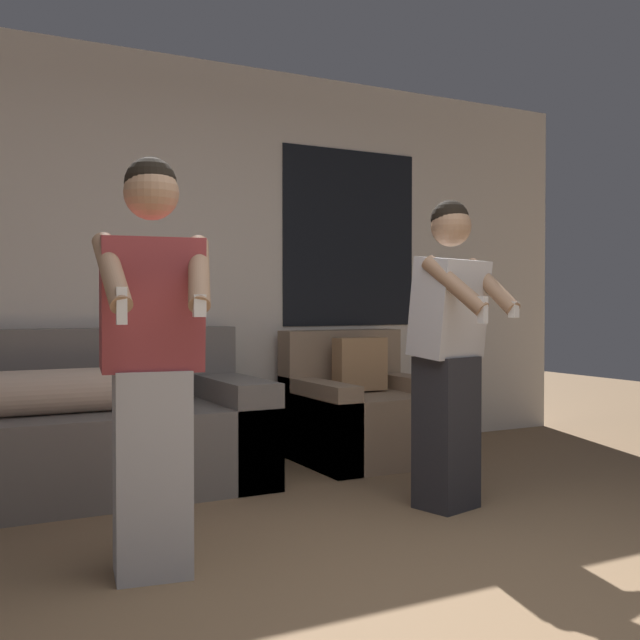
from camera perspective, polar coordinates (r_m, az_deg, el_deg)
wall_back at (r=5.13m, az=-9.28°, el=4.50°), size 6.26×0.07×2.70m
couch at (r=4.46m, az=-17.80°, el=-8.32°), size 2.04×0.98×0.91m
armchair at (r=5.14m, az=3.19°, el=-7.20°), size 0.90×0.88×0.87m
person_left at (r=2.97m, az=-12.68°, el=-3.21°), size 0.45×0.51×1.63m
person_right at (r=3.92m, az=9.82°, el=-2.38°), size 0.46×0.54×1.59m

